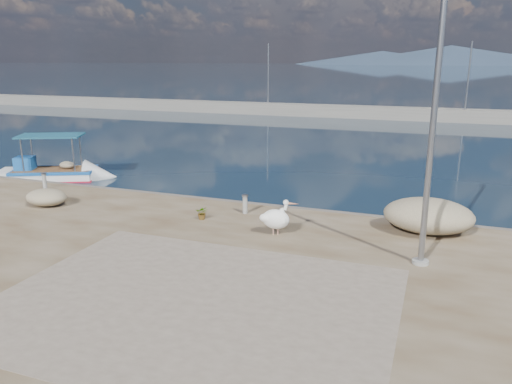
% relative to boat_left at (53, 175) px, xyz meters
% --- Properties ---
extents(ground, '(1400.00, 1400.00, 0.00)m').
position_rel_boat_left_xyz_m(ground, '(12.11, -7.15, -0.21)').
color(ground, '#162635').
rests_on(ground, ground).
extents(quay, '(44.00, 22.00, 0.50)m').
position_rel_boat_left_xyz_m(quay, '(12.11, -13.15, 0.04)').
color(quay, '#503B22').
rests_on(quay, ground).
extents(quay_patch, '(9.00, 7.00, 0.01)m').
position_rel_boat_left_xyz_m(quay_patch, '(13.11, -10.15, 0.30)').
color(quay_patch, gray).
rests_on(quay_patch, quay).
extents(breakwater, '(120.00, 2.20, 7.50)m').
position_rel_boat_left_xyz_m(breakwater, '(12.11, 32.85, 0.40)').
color(breakwater, gray).
rests_on(breakwater, ground).
extents(mountains, '(370.00, 280.00, 22.00)m').
position_rel_boat_left_xyz_m(mountains, '(16.51, 642.85, 9.30)').
color(mountains, '#28384C').
rests_on(mountains, ground).
extents(boat_left, '(5.71, 3.96, 2.63)m').
position_rel_boat_left_xyz_m(boat_left, '(0.00, 0.00, 0.00)').
color(boat_left, white).
rests_on(boat_left, ground).
extents(pelican, '(1.19, 0.84, 1.14)m').
position_rel_boat_left_xyz_m(pelican, '(13.49, -5.22, 0.83)').
color(pelican, tan).
rests_on(pelican, quay).
extents(lamp_post, '(0.44, 0.96, 7.00)m').
position_rel_boat_left_xyz_m(lamp_post, '(17.87, -6.02, 3.59)').
color(lamp_post, gray).
rests_on(lamp_post, quay).
extents(bollard_near, '(0.23, 0.23, 0.70)m').
position_rel_boat_left_xyz_m(bollard_near, '(11.74, -3.47, 0.67)').
color(bollard_near, gray).
rests_on(bollard_near, quay).
extents(bollard_far, '(0.23, 0.23, 0.69)m').
position_rel_boat_left_xyz_m(bollard_far, '(2.46, -3.19, 0.67)').
color(bollard_far, gray).
rests_on(bollard_far, quay).
extents(potted_plant, '(0.51, 0.47, 0.47)m').
position_rel_boat_left_xyz_m(potted_plant, '(10.60, -4.60, 0.53)').
color(potted_plant, '#33722D').
rests_on(potted_plant, quay).
extents(net_pile_c, '(2.80, 2.00, 1.10)m').
position_rel_boat_left_xyz_m(net_pile_c, '(17.94, -3.29, 0.84)').
color(net_pile_c, '#BFB18E').
rests_on(net_pile_c, quay).
extents(net_pile_b, '(1.60, 1.25, 0.62)m').
position_rel_boat_left_xyz_m(net_pile_b, '(4.31, -5.11, 0.61)').
color(net_pile_b, '#BFB18E').
rests_on(net_pile_b, quay).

